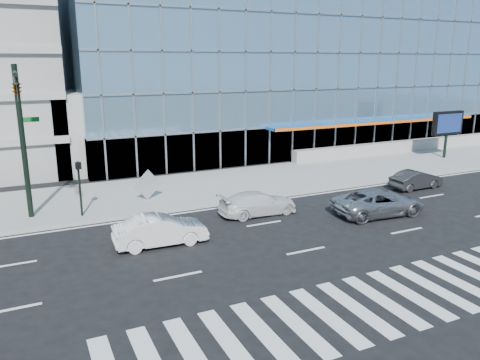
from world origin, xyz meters
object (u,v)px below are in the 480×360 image
Objects in this scene: white_sedan at (160,230)px; dark_sedan at (416,180)px; silver_suv at (379,202)px; white_suv at (258,203)px; ped_signal_post at (79,180)px; traffic_signal at (19,106)px; tilted_panel at (148,185)px; marquee_sign at (448,124)px.

white_sedan is 1.15× the size of dark_sedan.
silver_suv is 1.16× the size of white_suv.
ped_signal_post is at bearing 71.94° from silver_suv.
tilted_panel is at bearing 16.43° from traffic_signal.
marquee_sign is 0.78× the size of silver_suv.
tilted_panel reaches higher than white_sedan.
ped_signal_post is at bearing -171.19° from tilted_panel.
silver_suv is at bearing 116.14° from dark_sedan.
traffic_signal is 1.86× the size of white_sedan.
dark_sedan is 17.53m from tilted_panel.
ped_signal_post reaches higher than white_suv.
white_suv is at bearing -57.71° from tilted_panel.
marquee_sign is 22.65m from white_suv.
white_sedan reaches higher than dark_sedan.
white_suv is 3.42× the size of tilted_panel.
silver_suv is at bearing -48.14° from tilted_panel.
traffic_signal is 1.55× the size of silver_suv.
ped_signal_post reaches higher than tilted_panel.
silver_suv reaches higher than white_suv.
ped_signal_post is 0.58× the size of silver_suv.
traffic_signal is at bearing -171.48° from ped_signal_post.
traffic_signal is at bearing -175.80° from tilted_panel.
marquee_sign is (33.00, 3.42, -3.10)m from traffic_signal.
ped_signal_post is 16.28m from silver_suv.
silver_suv is 1.38× the size of dark_sedan.
marquee_sign is 0.90× the size of white_suv.
silver_suv is 3.97× the size of tilted_panel.
white_suv reaches higher than dark_sedan.
white_suv is at bearing -20.96° from ped_signal_post.
white_suv is 1.19× the size of dark_sedan.
white_suv is 12.00m from dark_sedan.
traffic_signal is 6.15× the size of tilted_panel.
dark_sedan is (20.92, -3.14, -1.52)m from ped_signal_post.
ped_signal_post is 9.67m from white_suv.
dark_sedan is 2.88× the size of tilted_panel.
marquee_sign reaches higher than white_suv.
white_suv is at bearing -69.15° from white_sedan.
ped_signal_post is at bearing 29.80° from white_sedan.
silver_suv is 6.80m from dark_sedan.
white_sedan reaches higher than white_suv.
ped_signal_post is 2.31× the size of tilted_panel.
white_sedan is 18.27m from dark_sedan.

